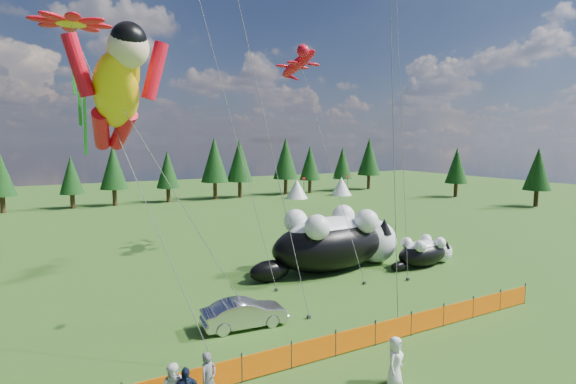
# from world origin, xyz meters

# --- Properties ---
(ground) EXTENTS (160.00, 160.00, 0.00)m
(ground) POSITION_xyz_m (0.00, 0.00, 0.00)
(ground) COLOR #153609
(ground) RESTS_ON ground
(safety_fence) EXTENTS (22.06, 0.06, 1.10)m
(safety_fence) POSITION_xyz_m (0.00, -3.00, 0.50)
(safety_fence) COLOR #262626
(safety_fence) RESTS_ON ground
(tree_line) EXTENTS (90.00, 4.00, 8.00)m
(tree_line) POSITION_xyz_m (0.00, 45.00, 4.00)
(tree_line) COLOR black
(tree_line) RESTS_ON ground
(festival_tents) EXTENTS (50.00, 3.20, 2.80)m
(festival_tents) POSITION_xyz_m (11.00, 40.00, 1.40)
(festival_tents) COLOR white
(festival_tents) RESTS_ON ground
(cat_large) EXTENTS (11.25, 4.31, 4.06)m
(cat_large) POSITION_xyz_m (5.94, 6.98, 1.93)
(cat_large) COLOR black
(cat_large) RESTS_ON ground
(cat_small) EXTENTS (5.53, 2.19, 2.00)m
(cat_small) POSITION_xyz_m (11.79, 4.78, 0.95)
(cat_small) COLOR black
(cat_small) RESTS_ON ground
(car) EXTENTS (4.01, 1.69, 1.29)m
(car) POSITION_xyz_m (-3.02, 1.34, 0.64)
(car) COLOR silver
(car) RESTS_ON ground
(spectator_a) EXTENTS (0.76, 0.67, 1.74)m
(spectator_a) POSITION_xyz_m (-6.45, -3.68, 0.87)
(spectator_a) COLOR slate
(spectator_a) RESTS_ON ground
(spectator_e) EXTENTS (1.01, 0.88, 1.74)m
(spectator_e) POSITION_xyz_m (-0.38, -5.72, 0.87)
(spectator_e) COLOR white
(spectator_e) RESTS_ON ground
(superhero_kite) EXTENTS (8.58, 5.76, 13.26)m
(superhero_kite) POSITION_xyz_m (-8.34, 0.08, 10.14)
(superhero_kite) COLOR yellow
(superhero_kite) RESTS_ON ground
(gecko_kite) EXTENTS (3.51, 11.61, 16.32)m
(gecko_kite) POSITION_xyz_m (6.01, 12.11, 14.05)
(gecko_kite) COLOR red
(gecko_kite) RESTS_ON ground
(flower_kite) EXTENTS (5.83, 6.66, 14.29)m
(flower_kite) POSITION_xyz_m (-9.47, 2.94, 12.87)
(flower_kite) COLOR red
(flower_kite) RESTS_ON ground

